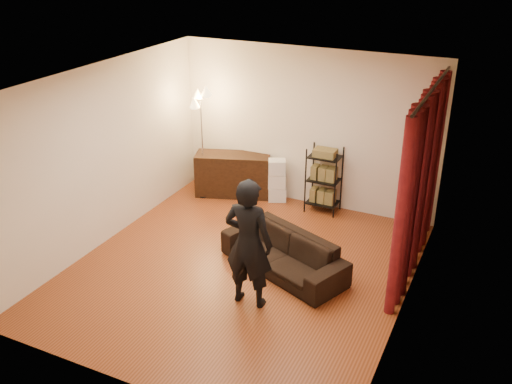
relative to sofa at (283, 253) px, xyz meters
The scene contains 14 objects.
floor 0.66m from the sofa, 155.47° to the right, with size 5.00×5.00×0.00m, color brown.
ceiling 2.50m from the sofa, 155.47° to the right, with size 5.00×5.00×0.00m, color white.
wall_back 2.55m from the sofa, 103.68° to the left, with size 5.00×5.00×0.00m, color beige.
wall_front 3.00m from the sofa, 101.26° to the right, with size 5.00×5.00×0.00m, color beige.
wall_left 3.01m from the sofa, behind, with size 5.00×5.00×0.00m, color beige.
wall_right 2.03m from the sofa, ahead, with size 5.00×5.00×0.00m, color beige.
curtain_rod 2.94m from the sofa, 28.64° to the left, with size 0.04×0.04×2.65m, color black.
curtain 2.07m from the sofa, 28.94° to the left, with size 0.22×2.65×2.55m, color maroon, non-canonical shape.
sofa is the anchor object (origin of this frame).
person 1.07m from the sofa, 96.85° to the right, with size 0.63×0.41×1.72m, color black.
media_cabinet 2.68m from the sofa, 132.56° to the left, with size 1.32×0.49×0.77m, color black.
storage_boxes 2.29m from the sofa, 115.77° to the left, with size 0.31×0.25×0.77m, color silver, non-canonical shape.
wire_shelf 2.05m from the sofa, 93.64° to the left, with size 0.52×0.36×1.14m, color black, non-canonical shape.
floor_lamp 2.92m from the sofa, 143.10° to the left, with size 0.35×0.35×1.94m, color silver, non-canonical shape.
Camera 1 is at (3.14, -6.12, 4.35)m, focal length 40.00 mm.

